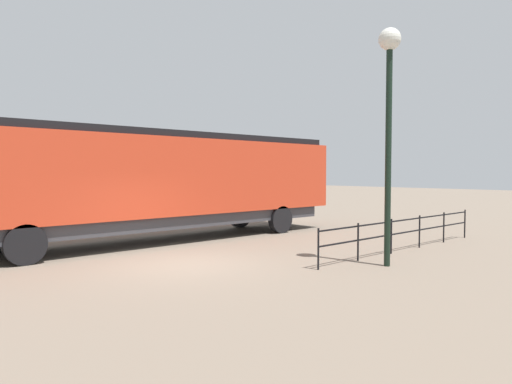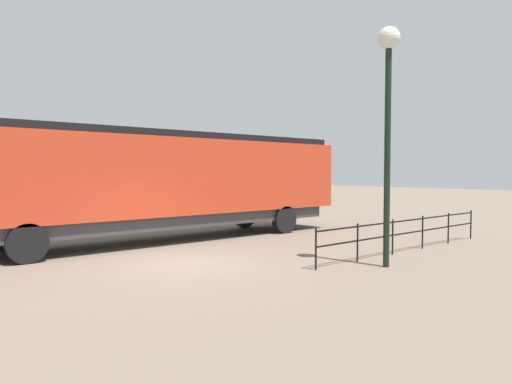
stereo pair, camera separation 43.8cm
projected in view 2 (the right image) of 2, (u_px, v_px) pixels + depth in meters
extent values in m
plane|color=#756656|center=(182.00, 264.00, 12.33)|extent=(120.00, 120.00, 0.00)
cube|color=red|center=(162.00, 176.00, 16.39)|extent=(2.87, 15.02, 2.64)
cube|color=black|center=(286.00, 184.00, 20.36)|extent=(2.76, 2.73, 1.85)
cube|color=black|center=(162.00, 136.00, 16.33)|extent=(2.58, 14.42, 0.24)
cube|color=#38383D|center=(163.00, 219.00, 16.46)|extent=(2.58, 13.82, 0.45)
cylinder|color=black|center=(245.00, 215.00, 20.54)|extent=(0.30, 1.10, 1.10)
cylinder|color=black|center=(284.00, 220.00, 18.58)|extent=(0.30, 1.10, 1.10)
cylinder|color=black|center=(5.00, 234.00, 14.35)|extent=(0.30, 1.10, 1.10)
cylinder|color=black|center=(27.00, 243.00, 12.39)|extent=(0.30, 1.10, 1.10)
cylinder|color=black|center=(387.00, 157.00, 11.85)|extent=(0.16, 0.16, 5.73)
sphere|color=silver|center=(389.00, 38.00, 11.72)|extent=(0.58, 0.58, 0.58)
cube|color=black|center=(408.00, 220.00, 14.25)|extent=(0.04, 8.46, 0.04)
cube|color=black|center=(408.00, 233.00, 14.27)|extent=(0.04, 8.46, 0.04)
cylinder|color=black|center=(316.00, 249.00, 11.55)|extent=(0.05, 0.05, 1.06)
cylinder|color=black|center=(358.00, 243.00, 12.64)|extent=(0.05, 0.05, 1.06)
cylinder|color=black|center=(393.00, 237.00, 13.73)|extent=(0.05, 0.05, 1.06)
cylinder|color=black|center=(423.00, 232.00, 14.82)|extent=(0.05, 0.05, 1.06)
cylinder|color=black|center=(448.00, 228.00, 15.91)|extent=(0.05, 0.05, 1.06)
cylinder|color=black|center=(471.00, 225.00, 17.00)|extent=(0.05, 0.05, 1.06)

